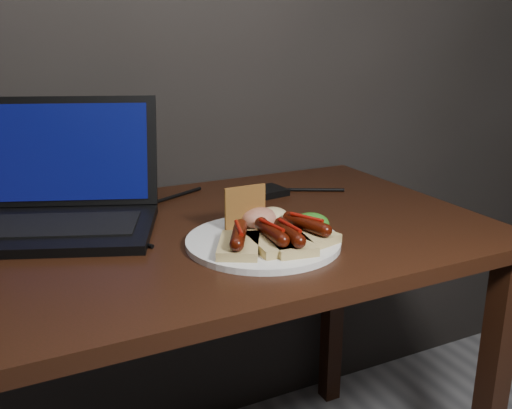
{
  "coord_description": "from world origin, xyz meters",
  "views": [
    {
      "loc": [
        -0.26,
        0.37,
        1.14
      ],
      "look_at": [
        0.19,
        1.29,
        0.82
      ],
      "focal_mm": 40.0,
      "sensor_mm": 36.0,
      "label": 1
    }
  ],
  "objects": [
    {
      "name": "desk",
      "position": [
        0.0,
        1.38,
        0.66
      ],
      "size": [
        1.4,
        0.7,
        0.75
      ],
      "color": "black",
      "rests_on": "ground"
    },
    {
      "name": "laptop",
      "position": [
        -0.14,
        1.55,
        0.8
      ],
      "size": [
        0.5,
        0.46,
        0.25
      ],
      "color": "black",
      "rests_on": "desk"
    },
    {
      "name": "hard_drive",
      "position": [
        0.33,
        1.55,
        0.76
      ],
      "size": [
        0.14,
        0.09,
        0.02
      ],
      "primitive_type": "cube",
      "rotation": [
        0.0,
        0.0,
        0.14
      ],
      "color": "black",
      "rests_on": "desk"
    },
    {
      "name": "desk_cables",
      "position": [
        -0.01,
        1.52,
        0.75
      ],
      "size": [
        1.02,
        0.34,
        0.01
      ],
      "color": "black",
      "rests_on": "desk"
    },
    {
      "name": "plate",
      "position": [
        0.19,
        1.26,
        0.76
      ],
      "size": [
        0.32,
        0.32,
        0.01
      ],
      "primitive_type": "cylinder",
      "rotation": [
        0.0,
        0.0,
        -0.12
      ],
      "color": "white",
      "rests_on": "desk"
    },
    {
      "name": "bread_sausage_left",
      "position": [
        0.13,
        1.23,
        0.78
      ],
      "size": [
        0.12,
        0.13,
        0.04
      ],
      "color": "#DFC983",
      "rests_on": "plate"
    },
    {
      "name": "bread_sausage_center",
      "position": [
        0.19,
        1.21,
        0.78
      ],
      "size": [
        0.08,
        0.12,
        0.04
      ],
      "color": "#DFC983",
      "rests_on": "plate"
    },
    {
      "name": "bread_sausage_right",
      "position": [
        0.27,
        1.22,
        0.78
      ],
      "size": [
        0.1,
        0.13,
        0.04
      ],
      "color": "#DFC983",
      "rests_on": "plate"
    },
    {
      "name": "bread_sausage_extra",
      "position": [
        0.21,
        1.2,
        0.78
      ],
      "size": [
        0.09,
        0.12,
        0.04
      ],
      "color": "#DFC983",
      "rests_on": "plate"
    },
    {
      "name": "crispbread",
      "position": [
        0.19,
        1.33,
        0.8
      ],
      "size": [
        0.09,
        0.01,
        0.08
      ],
      "primitive_type": "cube",
      "color": "#AC712F",
      "rests_on": "plate"
    },
    {
      "name": "salad_greens",
      "position": [
        0.29,
        1.24,
        0.78
      ],
      "size": [
        0.07,
        0.07,
        0.04
      ],
      "primitive_type": "ellipsoid",
      "color": "#1F5B12",
      "rests_on": "plate"
    },
    {
      "name": "salsa_mound",
      "position": [
        0.22,
        1.32,
        0.78
      ],
      "size": [
        0.07,
        0.07,
        0.04
      ],
      "primitive_type": "ellipsoid",
      "color": "#AB1211",
      "rests_on": "plate"
    },
    {
      "name": "coleslaw_mound",
      "position": [
        0.24,
        1.32,
        0.78
      ],
      "size": [
        0.06,
        0.06,
        0.04
      ],
      "primitive_type": "ellipsoid",
      "color": "beige",
      "rests_on": "plate"
    }
  ]
}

